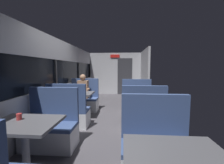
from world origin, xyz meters
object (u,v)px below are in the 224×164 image
object	(u,v)px
bench_mid_window_facing_entry	(84,101)
coffee_cup_primary	(19,117)
bench_rear_aisle_facing_end	(143,118)
bench_mid_window_facing_end	(69,114)
bench_rear_aisle_facing_entry	(137,103)
dining_table_rear_aisle	(139,98)
coffee_cup_secondary	(74,92)
bench_front_aisle_facing_entry	(156,152)
seated_passenger	(83,95)
dining_table_near_window	(24,129)
dining_table_mid_window	(78,96)
bench_near_window_facing_entry	(51,129)

from	to	relation	value
bench_mid_window_facing_entry	coffee_cup_primary	xyz separation A→B (m)	(-0.13, -2.95, 0.46)
bench_mid_window_facing_entry	bench_rear_aisle_facing_end	size ratio (longest dim) A/B	1.00
bench_mid_window_facing_end	bench_rear_aisle_facing_entry	size ratio (longest dim) A/B	1.00
dining_table_rear_aisle	coffee_cup_secondary	size ratio (longest dim) A/B	10.00
bench_front_aisle_facing_entry	coffee_cup_primary	size ratio (longest dim) A/B	12.22
seated_passenger	coffee_cup_primary	size ratio (longest dim) A/B	14.00
bench_mid_window_facing_end	bench_rear_aisle_facing_end	bearing A→B (deg)	-6.38
dining_table_near_window	dining_table_mid_window	world-z (taller)	same
bench_mid_window_facing_entry	coffee_cup_secondary	world-z (taller)	bench_mid_window_facing_entry
dining_table_near_window	bench_mid_window_facing_end	bearing A→B (deg)	90.00
dining_table_near_window	bench_front_aisle_facing_entry	size ratio (longest dim) A/B	0.82
bench_rear_aisle_facing_entry	seated_passenger	size ratio (longest dim) A/B	0.87
dining_table_mid_window	coffee_cup_secondary	xyz separation A→B (m)	(-0.06, -0.15, 0.15)
bench_mid_window_facing_end	dining_table_rear_aisle	bearing A→B (deg)	15.59
dining_table_near_window	bench_mid_window_facing_entry	xyz separation A→B (m)	(0.00, 3.03, -0.31)
coffee_cup_secondary	bench_rear_aisle_facing_end	bearing A→B (deg)	-22.12
bench_mid_window_facing_entry	coffee_cup_secondary	bearing A→B (deg)	-94.16
bench_mid_window_facing_entry	bench_rear_aisle_facing_end	distance (m)	2.40
seated_passenger	coffee_cup_secondary	xyz separation A→B (m)	(-0.06, -0.77, 0.25)
bench_rear_aisle_facing_entry	coffee_cup_secondary	xyz separation A→B (m)	(-1.85, -0.65, 0.46)
dining_table_mid_window	coffee_cup_secondary	distance (m)	0.22
bench_front_aisle_facing_entry	seated_passenger	xyz separation A→B (m)	(-1.79, 2.86, 0.21)
bench_rear_aisle_facing_entry	coffee_cup_secondary	size ratio (longest dim) A/B	12.22
dining_table_mid_window	bench_front_aisle_facing_entry	xyz separation A→B (m)	(1.79, -2.23, -0.31)
coffee_cup_primary	dining_table_mid_window	bearing A→B (deg)	86.75
bench_rear_aisle_facing_end	coffee_cup_primary	size ratio (longest dim) A/B	12.22
bench_mid_window_facing_end	bench_rear_aisle_facing_end	size ratio (longest dim) A/B	1.00
bench_mid_window_facing_entry	bench_rear_aisle_facing_entry	size ratio (longest dim) A/B	1.00
bench_mid_window_facing_entry	bench_rear_aisle_facing_entry	world-z (taller)	same
bench_mid_window_facing_end	bench_rear_aisle_facing_end	distance (m)	1.80
bench_mid_window_facing_entry	bench_rear_aisle_facing_end	world-z (taller)	same
bench_front_aisle_facing_entry	dining_table_rear_aisle	distance (m)	2.05
bench_near_window_facing_entry	bench_mid_window_facing_entry	size ratio (longest dim) A/B	1.00
seated_passenger	bench_mid_window_facing_entry	bearing A→B (deg)	90.00
coffee_cup_primary	seated_passenger	bearing A→B (deg)	87.46
bench_near_window_facing_entry	bench_mid_window_facing_end	distance (m)	0.93
bench_rear_aisle_facing_entry	bench_near_window_facing_entry	bearing A→B (deg)	-130.06
bench_rear_aisle_facing_end	dining_table_rear_aisle	bearing A→B (deg)	90.00
bench_mid_window_facing_end	coffee_cup_secondary	size ratio (longest dim) A/B	12.22
bench_mid_window_facing_end	dining_table_rear_aisle	xyz separation A→B (m)	(1.79, 0.50, 0.31)
bench_near_window_facing_entry	dining_table_mid_window	bearing A→B (deg)	90.00
dining_table_mid_window	bench_mid_window_facing_end	bearing A→B (deg)	-90.00
bench_rear_aisle_facing_end	bench_rear_aisle_facing_entry	xyz separation A→B (m)	(0.00, 1.40, 0.00)
dining_table_mid_window	seated_passenger	distance (m)	0.64
dining_table_near_window	bench_near_window_facing_entry	xyz separation A→B (m)	(0.00, 0.70, -0.31)
dining_table_rear_aisle	coffee_cup_secondary	world-z (taller)	coffee_cup_secondary
dining_table_mid_window	bench_front_aisle_facing_entry	distance (m)	2.88
dining_table_near_window	bench_mid_window_facing_entry	distance (m)	3.04
bench_mid_window_facing_entry	bench_front_aisle_facing_entry	xyz separation A→B (m)	(1.79, -2.93, 0.00)
bench_mid_window_facing_entry	bench_near_window_facing_entry	bearing A→B (deg)	-90.00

